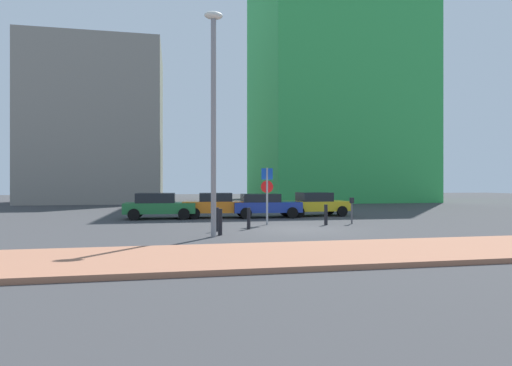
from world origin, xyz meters
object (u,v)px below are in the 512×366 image
at_px(parked_car_orange, 219,205).
at_px(traffic_bollard_mid, 326,215).
at_px(parked_car_blue, 265,205).
at_px(parked_car_yellow, 315,204).
at_px(parking_meter, 352,207).
at_px(parked_car_green, 159,205).
at_px(parking_sign_post, 267,189).
at_px(traffic_bollard_near, 217,219).
at_px(street_lamp, 214,107).
at_px(traffic_bollard_far, 220,222).
at_px(traffic_bollard_edge, 249,218).

xyz_separation_m(parked_car_orange, traffic_bollard_mid, (4.62, -5.21, -0.25)).
bearing_deg(traffic_bollard_mid, parked_car_blue, 111.66).
distance_m(parked_car_blue, parked_car_yellow, 3.35).
bearing_deg(parking_meter, parked_car_green, 152.45).
bearing_deg(parked_car_yellow, parked_car_green, -178.34).
height_order(parking_sign_post, traffic_bollard_near, parking_sign_post).
bearing_deg(street_lamp, parked_car_yellow, 51.50).
distance_m(parking_sign_post, street_lamp, 6.00).
height_order(parking_meter, traffic_bollard_mid, parking_meter).
bearing_deg(traffic_bollard_far, traffic_bollard_near, 88.58).
bearing_deg(parking_meter, traffic_bollard_far, -154.95).
relative_size(parked_car_blue, parking_sign_post, 1.44).
height_order(traffic_bollard_near, traffic_bollard_edge, traffic_bollard_near).
xyz_separation_m(parked_car_green, traffic_bollard_edge, (4.06, -6.31, -0.30)).
bearing_deg(traffic_bollard_edge, street_lamp, -127.01).
relative_size(parking_sign_post, traffic_bollard_far, 2.70).
relative_size(parked_car_blue, traffic_bollard_edge, 4.24).
relative_size(parking_sign_post, parking_meter, 2.12).
bearing_deg(street_lamp, parked_car_green, 104.89).
xyz_separation_m(parking_meter, traffic_bollard_near, (-6.87, -1.92, -0.35)).
height_order(parked_car_green, street_lamp, street_lamp).
distance_m(parked_car_blue, parking_meter, 5.74).
distance_m(parked_car_blue, traffic_bollard_far, 8.60).
bearing_deg(parking_meter, traffic_bollard_mid, -169.29).
height_order(parking_sign_post, parking_meter, parking_sign_post).
height_order(parked_car_green, parked_car_orange, parked_car_green).
bearing_deg(parked_car_orange, traffic_bollard_far, -95.74).
relative_size(parked_car_yellow, traffic_bollard_far, 4.03).
bearing_deg(traffic_bollard_near, parked_car_blue, 62.07).
distance_m(parking_meter, traffic_bollard_near, 7.14).
bearing_deg(parked_car_yellow, street_lamp, -128.50).
height_order(parked_car_yellow, street_lamp, street_lamp).
bearing_deg(traffic_bollard_edge, parked_car_yellow, 50.98).
relative_size(parked_car_blue, parked_car_yellow, 0.97).
bearing_deg(traffic_bollard_near, parked_car_green, 110.95).
bearing_deg(parking_sign_post, street_lamp, -125.87).
height_order(parked_car_blue, parking_meter, parked_car_blue).
relative_size(parking_meter, traffic_bollard_mid, 1.32).
relative_size(parking_meter, traffic_bollard_edge, 1.38).
relative_size(traffic_bollard_mid, traffic_bollard_far, 0.96).
xyz_separation_m(parked_car_green, parked_car_orange, (3.42, -0.02, -0.02)).
bearing_deg(traffic_bollard_edge, traffic_bollard_mid, 15.09).
height_order(parked_car_green, traffic_bollard_edge, parked_car_green).
xyz_separation_m(street_lamp, traffic_bollard_mid, (5.74, 3.41, -4.39)).
xyz_separation_m(parking_sign_post, traffic_bollard_far, (-2.70, -3.68, -1.23)).
distance_m(parked_car_orange, parked_car_yellow, 5.98).
distance_m(parked_car_green, parked_car_blue, 6.11).
height_order(traffic_bollard_mid, traffic_bollard_edge, traffic_bollard_mid).
height_order(parking_sign_post, traffic_bollard_mid, parking_sign_post).
relative_size(parked_car_green, traffic_bollard_mid, 4.02).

